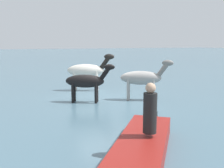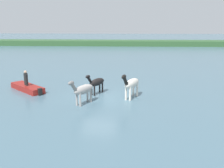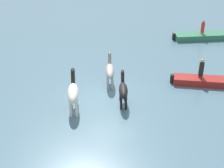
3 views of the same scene
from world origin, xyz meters
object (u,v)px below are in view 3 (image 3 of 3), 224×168
boat_skiff_near (204,37)px  person_spotter_bow (203,27)px  horse_dun_straggler (123,90)px  boat_dinghy_port (202,82)px  horse_rear_stallion (73,92)px  person_helmsman_aft (202,68)px  horse_chestnut_trailing (110,70)px

boat_skiff_near → person_spotter_bow: bearing=-168.0°
horse_dun_straggler → boat_dinghy_port: horse_dun_straggler is taller
horse_dun_straggler → boat_skiff_near: (-12.88, -5.64, -0.77)m
horse_rear_stallion → person_helmsman_aft: 8.76m
person_helmsman_aft → boat_dinghy_port: bearing=93.2°
boat_dinghy_port → horse_rear_stallion: bearing=-150.6°
horse_rear_stallion → person_spotter_bow: size_ratio=2.12×
person_spotter_bow → horse_rear_stallion: bearing=16.9°
person_helmsman_aft → person_spotter_bow: person_spotter_bow is taller
boat_skiff_near → boat_dinghy_port: bearing=-111.8°
boat_skiff_near → person_helmsman_aft: bearing=-112.8°
horse_dun_straggler → person_helmsman_aft: bearing=-63.5°
boat_skiff_near → person_spotter_bow: (0.21, -0.05, 0.98)m
boat_skiff_near → horse_rear_stallion: bearing=-137.7°
horse_rear_stallion → horse_dun_straggler: bearing=-83.0°
horse_dun_straggler → boat_skiff_near: size_ratio=0.37×
horse_chestnut_trailing → horse_rear_stallion: bearing=145.3°
horse_chestnut_trailing → person_spotter_bow: 12.42m
boat_dinghy_port → horse_dun_straggler: bearing=-146.2°
horse_dun_straggler → boat_dinghy_port: (-5.90, 0.73, -0.80)m
boat_dinghy_port → boat_skiff_near: size_ratio=0.64×
boat_skiff_near → person_helmsman_aft: size_ratio=4.76×
boat_dinghy_port → person_spotter_bow: (-6.77, -6.42, 1.01)m
horse_rear_stallion → boat_dinghy_port: (-8.64, 1.75, -0.97)m
horse_dun_straggler → person_helmsman_aft: size_ratio=1.75×
horse_rear_stallion → boat_dinghy_port: 8.86m
horse_rear_stallion → person_helmsman_aft: horse_rear_stallion is taller
boat_dinghy_port → person_helmsman_aft: person_helmsman_aft is taller
horse_dun_straggler → horse_chestnut_trailing: bearing=16.9°
horse_dun_straggler → person_helmsman_aft: (-5.89, 0.52, 0.16)m
horse_rear_stallion → person_spotter_bow: horse_rear_stallion is taller
boat_dinghy_port → boat_skiff_near: 9.45m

